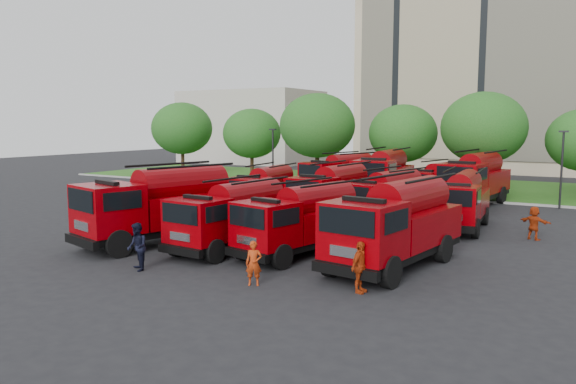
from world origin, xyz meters
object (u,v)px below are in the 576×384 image
Objects in this scene: fire_truck_7 at (461,201)px; fire_truck_11 at (475,179)px; fire_truck_10 at (438,184)px; firefighter_2 at (359,293)px; fire_truck_6 at (385,198)px; firefighter_0 at (254,285)px; fire_truck_5 at (333,193)px; firefighter_3 at (388,283)px; firefighter_4 at (268,239)px; fire_truck_4 at (265,191)px; firefighter_5 at (533,240)px; fire_truck_2 at (302,220)px; fire_truck_1 at (233,216)px; fire_truck_9 at (384,174)px; fire_truck_8 at (340,175)px; firefighter_1 at (138,270)px; fire_truck_0 at (160,206)px; fire_truck_3 at (396,224)px.

fire_truck_11 reaches higher than fire_truck_7.
fire_truck_10 reaches higher than firefighter_2.
fire_truck_6 is 4.37× the size of firefighter_0.
firefighter_3 is at bearing -52.69° from fire_truck_5.
fire_truck_11 is 5.19× the size of firefighter_4.
fire_truck_5 is at bearing -167.88° from fire_truck_6.
fire_truck_4 is 15.34m from firefighter_5.
fire_truck_4 is at bearing -165.98° from fire_truck_6.
fire_truck_4 is 0.97× the size of fire_truck_6.
fire_truck_5 reaches higher than fire_truck_2.
fire_truck_1 reaches higher than fire_truck_10.
fire_truck_2 reaches higher than fire_truck_6.
fire_truck_1 is 4.32× the size of firefighter_0.
fire_truck_11 is (6.39, 19.14, 0.29)m from fire_truck_1.
fire_truck_2 is 1.02× the size of fire_truck_7.
firefighter_0 is at bearing 81.36° from firefighter_5.
fire_truck_4 is 11.13m from fire_truck_9.
fire_truck_8 is 24.62m from firefighter_2.
firefighter_1 is (-4.18, -5.42, -1.50)m from fire_truck_2.
fire_truck_4 is 4.26× the size of firefighter_0.
firefighter_1 is at bearing -42.10° from fire_truck_0.
fire_truck_1 reaches higher than fire_truck_4.
fire_truck_3 is at bearing 12.87° from fire_truck_2.
firefighter_3 is at bearing -6.78° from fire_truck_1.
fire_truck_8 reaches higher than firefighter_0.
fire_truck_10 is at bearing -17.19° from fire_truck_9.
fire_truck_8 is 16.73m from firefighter_4.
fire_truck_1 is 3.20m from fire_truck_2.
fire_truck_0 is 5.22× the size of firefighter_4.
firefighter_4 is (0.19, 2.65, -1.50)m from fire_truck_1.
fire_truck_4 is at bearing -48.39° from firefighter_3.
fire_truck_6 is 10.25m from fire_truck_11.
fire_truck_10 is at bearing -31.57° from firefighter_5.
fire_truck_2 is 18.96m from fire_truck_9.
firefighter_5 is (10.82, -0.23, -1.59)m from fire_truck_5.
fire_truck_3 is at bearing -42.44° from fire_truck_4.
fire_truck_9 reaches higher than firefighter_0.
fire_truck_3 is 4.45× the size of firefighter_2.
fire_truck_1 is at bearing 25.03° from fire_truck_0.
fire_truck_5 is 1.04× the size of fire_truck_6.
fire_truck_2 is at bearing -32.46° from firefighter_3.
fire_truck_7 is 4.45× the size of firefighter_3.
fire_truck_6 is (3.18, 0.06, -0.10)m from fire_truck_5.
fire_truck_7 is 17.29m from firefighter_1.
fire_truck_1 is 4.13× the size of firefighter_5.
fire_truck_10 is 16.23m from firefighter_4.
fire_truck_3 reaches higher than firefighter_0.
fire_truck_10 is at bearing 98.25° from fire_truck_6.
fire_truck_1 is 4.30× the size of firefighter_4.
firefighter_4 is (-3.50, -6.61, -1.49)m from fire_truck_6.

